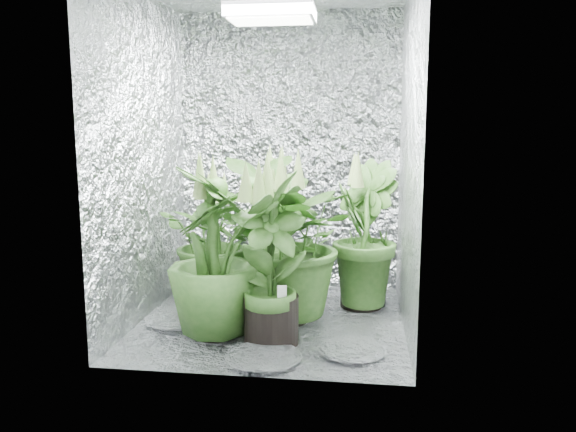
{
  "coord_description": "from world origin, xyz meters",
  "views": [
    {
      "loc": [
        0.53,
        -3.29,
        1.19
      ],
      "look_at": [
        0.1,
        0.0,
        0.66
      ],
      "focal_mm": 35.0,
      "sensor_mm": 36.0,
      "label": 1
    }
  ],
  "objects_px": {
    "plant_c": "(362,236)",
    "circulation_fan": "(373,286)",
    "plant_e": "(285,241)",
    "grow_lamp": "(271,13)",
    "plant_a": "(216,240)",
    "plant_b": "(278,230)",
    "plant_f": "(271,261)",
    "plant_d": "(214,254)"
  },
  "relations": [
    {
      "from": "plant_c",
      "to": "circulation_fan",
      "type": "height_order",
      "value": "plant_c"
    },
    {
      "from": "plant_e",
      "to": "circulation_fan",
      "type": "xyz_separation_m",
      "value": [
        0.54,
        0.37,
        -0.37
      ]
    },
    {
      "from": "grow_lamp",
      "to": "plant_a",
      "type": "bearing_deg",
      "value": 139.28
    },
    {
      "from": "plant_b",
      "to": "plant_e",
      "type": "xyz_separation_m",
      "value": [
        0.12,
        -0.49,
        0.03
      ]
    },
    {
      "from": "plant_b",
      "to": "plant_c",
      "type": "distance_m",
      "value": 0.6
    },
    {
      "from": "grow_lamp",
      "to": "circulation_fan",
      "type": "xyz_separation_m",
      "value": [
        0.62,
        0.37,
        -1.69
      ]
    },
    {
      "from": "plant_f",
      "to": "circulation_fan",
      "type": "xyz_separation_m",
      "value": [
        0.57,
        0.74,
        -0.33
      ]
    },
    {
      "from": "plant_e",
      "to": "plant_a",
      "type": "bearing_deg",
      "value": 144.09
    },
    {
      "from": "plant_c",
      "to": "circulation_fan",
      "type": "xyz_separation_m",
      "value": [
        0.08,
        0.02,
        -0.34
      ]
    },
    {
      "from": "plant_d",
      "to": "plant_e",
      "type": "relative_size",
      "value": 0.97
    },
    {
      "from": "grow_lamp",
      "to": "plant_d",
      "type": "distance_m",
      "value": 1.4
    },
    {
      "from": "grow_lamp",
      "to": "plant_e",
      "type": "distance_m",
      "value": 1.32
    },
    {
      "from": "circulation_fan",
      "to": "plant_a",
      "type": "bearing_deg",
      "value": 168.58
    },
    {
      "from": "plant_b",
      "to": "plant_c",
      "type": "height_order",
      "value": "plant_b"
    },
    {
      "from": "plant_a",
      "to": "circulation_fan",
      "type": "height_order",
      "value": "plant_a"
    },
    {
      "from": "plant_e",
      "to": "plant_f",
      "type": "relative_size",
      "value": 1.03
    },
    {
      "from": "plant_d",
      "to": "circulation_fan",
      "type": "relative_size",
      "value": 3.25
    },
    {
      "from": "plant_d",
      "to": "plant_e",
      "type": "xyz_separation_m",
      "value": [
        0.36,
        0.29,
        0.02
      ]
    },
    {
      "from": "plant_d",
      "to": "plant_c",
      "type": "bearing_deg",
      "value": 37.57
    },
    {
      "from": "plant_a",
      "to": "plant_f",
      "type": "height_order",
      "value": "plant_f"
    },
    {
      "from": "plant_d",
      "to": "circulation_fan",
      "type": "height_order",
      "value": "plant_d"
    },
    {
      "from": "plant_d",
      "to": "plant_e",
      "type": "distance_m",
      "value": 0.47
    },
    {
      "from": "grow_lamp",
      "to": "plant_f",
      "type": "bearing_deg",
      "value": -81.66
    },
    {
      "from": "plant_a",
      "to": "plant_b",
      "type": "xyz_separation_m",
      "value": [
        0.41,
        0.1,
        0.06
      ]
    },
    {
      "from": "plant_e",
      "to": "plant_b",
      "type": "bearing_deg",
      "value": 103.37
    },
    {
      "from": "plant_a",
      "to": "plant_c",
      "type": "xyz_separation_m",
      "value": [
        1.0,
        -0.04,
        0.06
      ]
    },
    {
      "from": "plant_c",
      "to": "plant_f",
      "type": "relative_size",
      "value": 1.0
    },
    {
      "from": "plant_b",
      "to": "plant_f",
      "type": "bearing_deg",
      "value": -83.93
    },
    {
      "from": "plant_b",
      "to": "plant_e",
      "type": "bearing_deg",
      "value": -76.63
    },
    {
      "from": "grow_lamp",
      "to": "plant_f",
      "type": "relative_size",
      "value": 0.48
    },
    {
      "from": "grow_lamp",
      "to": "plant_c",
      "type": "bearing_deg",
      "value": 32.62
    },
    {
      "from": "plant_c",
      "to": "circulation_fan",
      "type": "relative_size",
      "value": 3.28
    },
    {
      "from": "grow_lamp",
      "to": "plant_b",
      "type": "distance_m",
      "value": 1.44
    },
    {
      "from": "plant_b",
      "to": "plant_a",
      "type": "bearing_deg",
      "value": -166.04
    },
    {
      "from": "plant_e",
      "to": "plant_d",
      "type": "bearing_deg",
      "value": -140.91
    },
    {
      "from": "plant_a",
      "to": "plant_f",
      "type": "bearing_deg",
      "value": -56.07
    },
    {
      "from": "plant_b",
      "to": "plant_e",
      "type": "distance_m",
      "value": 0.5
    },
    {
      "from": "plant_a",
      "to": "plant_e",
      "type": "height_order",
      "value": "plant_e"
    },
    {
      "from": "plant_b",
      "to": "circulation_fan",
      "type": "height_order",
      "value": "plant_b"
    },
    {
      "from": "plant_d",
      "to": "circulation_fan",
      "type": "bearing_deg",
      "value": 36.18
    },
    {
      "from": "plant_c",
      "to": "plant_d",
      "type": "relative_size",
      "value": 1.01
    },
    {
      "from": "plant_a",
      "to": "circulation_fan",
      "type": "xyz_separation_m",
      "value": [
        1.07,
        -0.02,
        -0.28
      ]
    }
  ]
}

